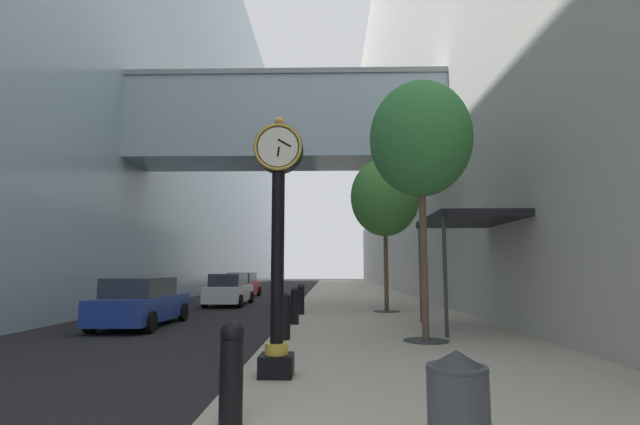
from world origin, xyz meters
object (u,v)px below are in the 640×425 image
at_px(trash_bin, 458,412).
at_px(car_blue_far, 142,303).
at_px(street_tree_mid_near, 385,197).
at_px(bollard_nearest, 232,370).
at_px(bollard_third, 285,315).
at_px(car_white_near, 229,290).
at_px(car_red_mid, 242,285).
at_px(bollard_fourth, 295,305).
at_px(bollard_fifth, 301,298).
at_px(street_tree_near, 421,140).
at_px(street_clock, 278,230).

xyz_separation_m(trash_bin, car_blue_far, (-7.28, 11.00, 0.10)).
bearing_deg(street_tree_mid_near, bollard_nearest, -104.14).
distance_m(bollard_nearest, bollard_third, 6.24).
height_order(car_white_near, car_blue_far, car_white_near).
xyz_separation_m(car_red_mid, car_blue_far, (-0.34, -15.59, -0.01)).
height_order(bollard_fourth, car_blue_far, car_blue_far).
xyz_separation_m(bollard_fifth, car_red_mid, (-4.74, 12.85, 0.04)).
xyz_separation_m(car_white_near, car_red_mid, (-0.65, 6.90, -0.00)).
bearing_deg(car_red_mid, bollard_third, -76.06).
height_order(bollard_fifth, street_tree_mid_near, street_tree_mid_near).
relative_size(bollard_fifth, street_tree_near, 0.18).
bearing_deg(bollard_fourth, car_white_near, 114.29).
distance_m(street_clock, car_red_mid, 23.59).
distance_m(bollard_third, street_tree_near, 5.61).
xyz_separation_m(bollard_nearest, car_blue_far, (-5.07, 9.73, 0.03)).
distance_m(bollard_nearest, car_red_mid, 25.76).
bearing_deg(street_tree_mid_near, car_red_mid, 125.16).
height_order(bollard_third, car_blue_far, car_blue_far).
distance_m(bollard_third, car_red_mid, 19.67).
bearing_deg(trash_bin, car_white_near, 107.75).
distance_m(street_clock, trash_bin, 4.50).
height_order(bollard_fifth, car_red_mid, car_red_mid).
bearing_deg(street_clock, street_tree_mid_near, 74.23).
bearing_deg(bollard_third, street_tree_near, -3.14).
xyz_separation_m(street_tree_near, car_blue_far, (-8.52, 3.69, -4.39)).
bearing_deg(bollard_nearest, bollard_fifth, 90.00).
distance_m(street_clock, bollard_third, 4.30).
bearing_deg(car_white_near, trash_bin, -72.25).
relative_size(bollard_nearest, bollard_fourth, 1.00).
relative_size(car_red_mid, car_blue_far, 0.94).
bearing_deg(car_white_near, street_tree_near, -58.64).
relative_size(bollard_fifth, car_blue_far, 0.25).
xyz_separation_m(street_clock, street_tree_near, (3.21, 3.72, 2.62)).
bearing_deg(trash_bin, bollard_nearest, 150.15).
height_order(trash_bin, car_red_mid, car_red_mid).
height_order(bollard_nearest, street_tree_near, street_tree_near).
height_order(bollard_nearest, bollard_fifth, same).
xyz_separation_m(street_tree_mid_near, car_white_near, (-7.54, 4.72, -4.08)).
relative_size(street_tree_mid_near, car_white_near, 1.41).
distance_m(bollard_fourth, car_red_mid, 16.66).
xyz_separation_m(trash_bin, car_red_mid, (-6.95, 26.59, 0.11)).
relative_size(street_tree_near, car_red_mid, 1.50).
xyz_separation_m(bollard_fourth, bollard_fifth, (0.00, 3.12, 0.00)).
relative_size(street_tree_near, street_tree_mid_near, 1.02).
relative_size(bollard_third, bollard_fifth, 1.00).
height_order(bollard_fourth, car_white_near, car_white_near).
distance_m(street_tree_near, car_blue_far, 10.27).
relative_size(bollard_fourth, street_tree_mid_near, 0.18).
bearing_deg(street_tree_mid_near, car_white_near, 147.94).
bearing_deg(bollard_fourth, bollard_nearest, -90.00).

